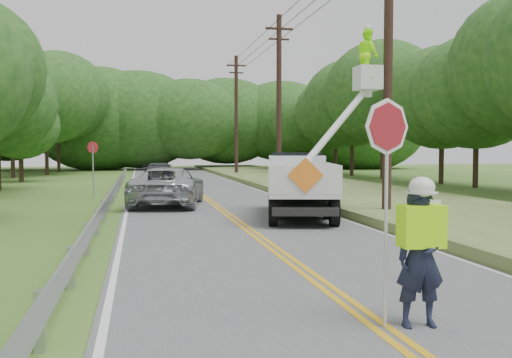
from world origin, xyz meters
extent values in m
plane|color=#385921|center=(0.00, 0.00, 0.00)|extent=(140.00, 140.00, 0.00)
cube|color=#4F4F51|center=(0.00, 14.00, 0.01)|extent=(7.20, 96.00, 0.02)
cube|color=gold|center=(-0.10, 14.00, 0.02)|extent=(0.12, 96.00, 0.00)
cube|color=gold|center=(0.10, 14.00, 0.02)|extent=(0.12, 96.00, 0.00)
cube|color=silver|center=(-3.45, 14.00, 0.02)|extent=(0.12, 96.00, 0.00)
cube|color=silver|center=(3.45, 14.00, 0.02)|extent=(0.12, 96.00, 0.00)
cube|color=#A4A7AB|center=(-4.10, -2.00, 0.35)|extent=(0.12, 0.14, 0.70)
cube|color=#A4A7AB|center=(-4.10, 1.00, 0.35)|extent=(0.12, 0.14, 0.70)
cube|color=#A4A7AB|center=(-4.10, 4.00, 0.35)|extent=(0.12, 0.14, 0.70)
cube|color=#A4A7AB|center=(-4.10, 7.00, 0.35)|extent=(0.12, 0.14, 0.70)
cube|color=#A4A7AB|center=(-4.10, 10.00, 0.35)|extent=(0.12, 0.14, 0.70)
cube|color=#A4A7AB|center=(-4.10, 13.00, 0.35)|extent=(0.12, 0.14, 0.70)
cube|color=#A4A7AB|center=(-4.10, 16.00, 0.35)|extent=(0.12, 0.14, 0.70)
cube|color=#A4A7AB|center=(-4.10, 19.00, 0.35)|extent=(0.12, 0.14, 0.70)
cube|color=#A4A7AB|center=(-4.10, 22.00, 0.35)|extent=(0.12, 0.14, 0.70)
cube|color=#A4A7AB|center=(-4.10, 25.00, 0.35)|extent=(0.12, 0.14, 0.70)
cube|color=#A4A7AB|center=(-4.10, 28.00, 0.35)|extent=(0.12, 0.14, 0.70)
cube|color=#A4A7AB|center=(-4.10, 31.00, 0.35)|extent=(0.12, 0.14, 0.70)
cube|color=#A4A7AB|center=(-4.10, 34.00, 0.35)|extent=(0.12, 0.14, 0.70)
cube|color=#A4A7AB|center=(-4.10, 37.00, 0.35)|extent=(0.12, 0.14, 0.70)
cube|color=#A4A7AB|center=(-4.00, 15.00, 0.60)|extent=(0.05, 48.00, 0.34)
cylinder|color=black|center=(5.00, 9.00, 5.00)|extent=(0.30, 0.30, 10.00)
cylinder|color=black|center=(5.00, 24.00, 5.00)|extent=(0.30, 0.30, 10.00)
cube|color=black|center=(5.00, 24.00, 9.20)|extent=(1.60, 0.12, 0.12)
cube|color=black|center=(5.00, 24.00, 8.60)|extent=(1.20, 0.10, 0.10)
cylinder|color=black|center=(5.00, 39.00, 5.00)|extent=(0.30, 0.30, 10.00)
cube|color=black|center=(5.00, 39.00, 9.20)|extent=(1.60, 0.12, 0.12)
cube|color=black|center=(5.00, 39.00, 8.60)|extent=(1.20, 0.10, 0.10)
cylinder|color=black|center=(4.30, 17.50, 9.10)|extent=(0.03, 43.00, 0.03)
cylinder|color=black|center=(5.00, 17.50, 9.10)|extent=(0.03, 43.00, 0.03)
cylinder|color=black|center=(5.70, 17.50, 9.10)|extent=(0.03, 43.00, 0.03)
cube|color=#48622D|center=(7.10, 14.00, 0.15)|extent=(7.00, 96.00, 0.30)
cylinder|color=#332319|center=(-10.90, 33.15, 1.13)|extent=(0.32, 0.32, 2.26)
ellipsoid|color=#194016|center=(-10.90, 33.15, 3.89)|extent=(5.27, 5.27, 4.64)
cylinder|color=#332319|center=(-12.70, 39.38, 1.39)|extent=(0.32, 0.32, 2.78)
ellipsoid|color=#194016|center=(-12.70, 39.38, 4.79)|extent=(6.49, 6.49, 5.71)
cylinder|color=#332319|center=(-10.83, 43.93, 1.93)|extent=(0.32, 0.32, 3.87)
ellipsoid|color=#194016|center=(-10.83, 43.93, 6.66)|extent=(9.03, 9.03, 7.94)
cylinder|color=#332319|center=(-10.73, 50.69, 2.15)|extent=(0.32, 0.32, 4.29)
ellipsoid|color=#194016|center=(-10.73, 50.69, 7.39)|extent=(10.01, 10.01, 8.81)
cylinder|color=#332319|center=(16.36, 21.88, 1.63)|extent=(0.32, 0.32, 3.25)
ellipsoid|color=#194016|center=(16.36, 21.88, 5.60)|extent=(7.59, 7.59, 6.68)
cylinder|color=#332319|center=(16.18, 25.49, 1.62)|extent=(0.32, 0.32, 3.24)
ellipsoid|color=#194016|center=(16.18, 25.49, 5.57)|extent=(7.55, 7.55, 6.65)
cylinder|color=#332319|center=(15.25, 32.59, 1.91)|extent=(0.32, 0.32, 3.83)
ellipsoid|color=#194016|center=(15.25, 32.59, 6.60)|extent=(8.94, 8.94, 7.86)
cylinder|color=#332319|center=(14.72, 37.70, 1.79)|extent=(0.32, 0.32, 3.58)
ellipsoid|color=#194016|center=(14.72, 37.70, 6.17)|extent=(8.36, 8.36, 7.36)
cylinder|color=#332319|center=(14.97, 42.56, 1.64)|extent=(0.32, 0.32, 3.28)
ellipsoid|color=#194016|center=(14.97, 42.56, 5.66)|extent=(7.66, 7.66, 6.74)
cylinder|color=#332319|center=(13.26, 47.60, 1.47)|extent=(0.32, 0.32, 2.95)
ellipsoid|color=#194016|center=(13.26, 47.60, 5.08)|extent=(6.88, 6.88, 6.05)
ellipsoid|color=#194016|center=(-17.04, 57.94, 5.50)|extent=(12.17, 9.13, 9.13)
ellipsoid|color=#194016|center=(-12.14, 57.28, 5.50)|extent=(10.01, 7.51, 7.51)
ellipsoid|color=#194016|center=(-7.32, 56.41, 5.50)|extent=(15.15, 11.37, 11.37)
ellipsoid|color=#194016|center=(-2.99, 56.15, 5.50)|extent=(14.24, 10.68, 10.68)
ellipsoid|color=#194016|center=(2.46, 54.40, 5.50)|extent=(11.68, 8.76, 8.76)
ellipsoid|color=#194016|center=(7.06, 57.79, 5.50)|extent=(13.29, 9.97, 9.97)
ellipsoid|color=#194016|center=(13.51, 56.98, 5.50)|extent=(12.51, 9.38, 9.38)
ellipsoid|color=#194016|center=(17.44, 56.09, 5.50)|extent=(10.15, 7.61, 7.61)
ellipsoid|color=#194016|center=(22.13, 54.07, 5.50)|extent=(15.86, 11.90, 11.90)
imported|color=#191E33|center=(0.51, -2.04, 0.91)|extent=(0.67, 0.46, 1.78)
cube|color=#9EFF09|center=(0.51, -2.04, 1.31)|extent=(0.56, 0.36, 0.54)
ellipsoid|color=silver|center=(0.51, -2.04, 1.81)|extent=(0.33, 0.33, 0.27)
cylinder|color=#B7B7B7|center=(0.06, -1.97, 1.26)|extent=(0.04, 0.04, 2.49)
cylinder|color=maroon|center=(0.06, -1.97, 2.57)|extent=(0.68, 0.27, 0.71)
cylinder|color=black|center=(0.86, 7.69, 0.45)|extent=(0.45, 0.90, 0.86)
cylinder|color=black|center=(2.61, 7.30, 0.45)|extent=(0.45, 0.90, 0.86)
cylinder|color=black|center=(1.25, 9.44, 0.45)|extent=(0.45, 0.90, 0.86)
cylinder|color=black|center=(3.00, 9.05, 0.45)|extent=(0.45, 0.90, 0.86)
cylinder|color=black|center=(1.74, 11.63, 0.45)|extent=(0.45, 0.90, 0.86)
cylinder|color=black|center=(3.49, 11.24, 0.45)|extent=(0.45, 0.90, 0.86)
cube|color=black|center=(2.18, 9.51, 0.51)|extent=(3.09, 6.01, 0.22)
cube|color=white|center=(2.05, 8.90, 0.96)|extent=(2.91, 4.47, 0.20)
cube|color=white|center=(1.06, 9.12, 1.41)|extent=(0.95, 4.04, 0.81)
cube|color=white|center=(3.04, 8.68, 1.41)|extent=(0.95, 4.04, 0.81)
cube|color=white|center=(1.60, 6.90, 1.41)|extent=(2.02, 0.50, 0.81)
cube|color=white|center=(2.71, 11.88, 1.23)|extent=(2.34, 2.10, 1.61)
cube|color=black|center=(2.75, 12.05, 1.81)|extent=(2.00, 1.53, 0.67)
cube|color=white|center=(1.83, 7.94, 1.41)|extent=(0.96, 0.96, 0.72)
cube|color=white|center=(4.30, 9.00, 4.57)|extent=(0.76, 0.76, 0.76)
imported|color=#9EFF09|center=(4.30, 9.00, 5.33)|extent=(0.62, 0.80, 1.65)
cube|color=orange|center=(1.59, 6.84, 1.54)|extent=(1.00, 0.26, 1.01)
imported|color=#B3B4BB|center=(-1.86, 14.51, 0.79)|extent=(3.49, 5.89, 1.53)
imported|color=#33363A|center=(-1.74, 27.95, 0.72)|extent=(2.32, 4.95, 1.40)
cylinder|color=#A4A7AB|center=(-5.05, 18.60, 1.23)|extent=(0.06, 0.06, 2.46)
cylinder|color=maroon|center=(-5.05, 18.60, 2.35)|extent=(0.49, 0.31, 0.56)
cube|color=white|center=(5.78, 7.22, 0.56)|extent=(0.48, 0.24, 0.36)
cylinder|color=#A4A7AB|center=(5.58, 7.22, 0.26)|extent=(0.02, 0.02, 0.51)
cylinder|color=#A4A7AB|center=(5.99, 7.22, 0.26)|extent=(0.02, 0.02, 0.51)
camera|label=1|loc=(-2.99, -8.76, 2.29)|focal=40.59mm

